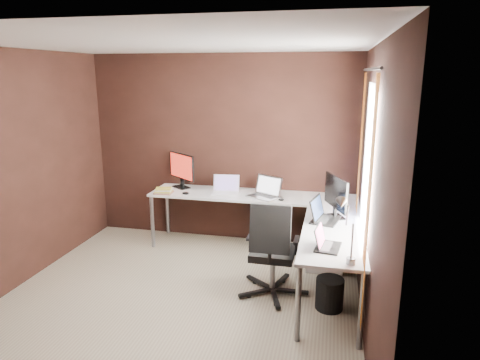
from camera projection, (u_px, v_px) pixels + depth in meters
name	position (u px, v px, depth m)	size (l,w,h in m)	color
room	(210.00, 179.00, 4.03)	(3.60, 3.60, 2.50)	tan
desk	(276.00, 211.00, 4.99)	(2.65, 2.25, 0.73)	white
drawer_pedestal	(326.00, 242.00, 5.06)	(0.42, 0.50, 0.60)	white
monitor_left	(182.00, 169.00, 5.77)	(0.44, 0.35, 0.47)	black
monitor_right	(336.00, 195.00, 4.56)	(0.24, 0.52, 0.45)	black
laptop_white	(226.00, 189.00, 5.55)	(0.36, 0.27, 0.23)	white
laptop_silver	(265.00, 192.00, 5.38)	(0.47, 0.42, 0.25)	silver
laptop_black_big	(322.00, 215.00, 4.52)	(0.34, 0.42, 0.25)	black
laptop_black_small	(325.00, 243.00, 3.81)	(0.25, 0.32, 0.20)	black
book_stack	(164.00, 191.00, 5.53)	(0.24, 0.21, 0.07)	#8E614C
mouse_left	(186.00, 193.00, 5.48)	(0.09, 0.06, 0.04)	black
mouse_corner	(281.00, 200.00, 5.22)	(0.08, 0.05, 0.03)	black
desk_lamp	(345.00, 222.00, 3.48)	(0.18, 0.21, 0.54)	slate
office_chair	(272.00, 268.00, 4.40)	(0.57, 0.57, 1.02)	black
wastebasket	(330.00, 294.00, 4.17)	(0.27, 0.27, 0.31)	black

